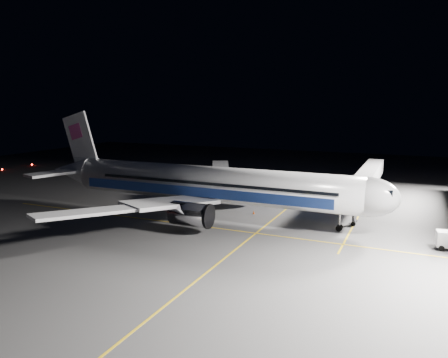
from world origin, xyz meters
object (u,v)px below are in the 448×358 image
at_px(baggage_tug, 181,191).
at_px(safety_cone_a, 218,195).
at_px(airliner, 204,184).
at_px(jet_bridge, 366,180).
at_px(safety_cone_b, 254,212).
at_px(safety_cone_c, 205,207).

bearing_deg(baggage_tug, safety_cone_a, 15.32).
bearing_deg(airliner, safety_cone_a, 106.02).
bearing_deg(safety_cone_a, baggage_tug, -164.72).
xyz_separation_m(jet_bridge, safety_cone_b, (-16.00, -14.06, -4.31)).
bearing_deg(baggage_tug, safety_cone_c, -40.94).
relative_size(safety_cone_a, safety_cone_c, 0.82).
relative_size(airliner, safety_cone_a, 113.21).
bearing_deg(jet_bridge, baggage_tug, -170.01).
height_order(airliner, safety_cone_c, airliner).
relative_size(baggage_tug, safety_cone_c, 3.65).
bearing_deg(airliner, safety_cone_b, 29.48).
relative_size(safety_cone_a, safety_cone_b, 1.02).
bearing_deg(airliner, safety_cone_c, 115.59).
height_order(baggage_tug, safety_cone_c, baggage_tug).
height_order(airliner, safety_cone_b, airliner).
relative_size(jet_bridge, baggage_tug, 14.28).
xyz_separation_m(airliner, baggage_tug, (-11.16, 12.03, -4.35)).
bearing_deg(safety_cone_c, airliner, -64.41).
xyz_separation_m(safety_cone_b, safety_cone_c, (-8.99, 0.00, 0.06)).
relative_size(baggage_tug, safety_cone_b, 4.51).
bearing_deg(airliner, baggage_tug, 132.85).
relative_size(airliner, safety_cone_c, 93.19).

